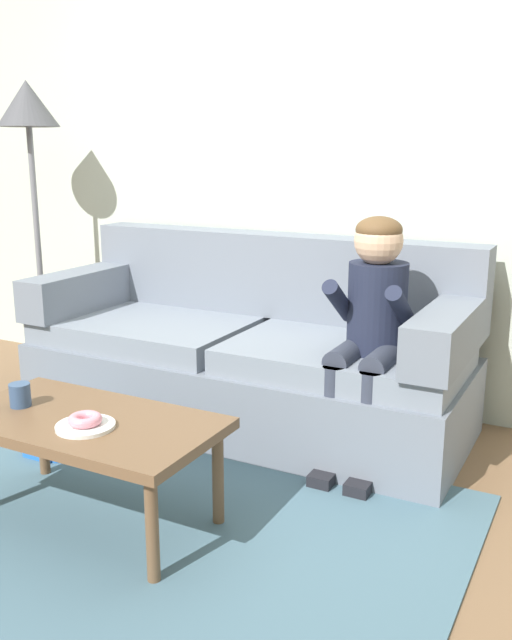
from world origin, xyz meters
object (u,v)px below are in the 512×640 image
object	(u,v)px
couch	(250,356)
person_child	(371,318)
mug	(20,395)
donut	(85,419)
floor_lamp	(29,132)
coffee_table	(87,430)
toy_controller	(43,454)

from	to	relation	value
couch	person_child	world-z (taller)	person_child
couch	mug	xyz separation A→B (m)	(-0.34, -1.21, 0.13)
donut	floor_lamp	xyz separation A→B (m)	(-1.53, 1.35, 1.02)
person_child	floor_lamp	size ratio (longest dim) A/B	0.63
couch	floor_lamp	xyz separation A→B (m)	(-1.51, 0.09, 1.13)
floor_lamp	couch	bearing A→B (deg)	-3.48
coffee_table	donut	bearing A→B (deg)	-49.55
toy_controller	floor_lamp	world-z (taller)	floor_lamp
couch	toy_controller	size ratio (longest dim) A/B	9.82
coffee_table	mug	xyz separation A→B (m)	(-0.30, -0.02, 0.09)
person_child	mug	size ratio (longest dim) A/B	12.24
person_child	floor_lamp	bearing A→B (deg)	172.32
donut	mug	distance (m)	0.37
floor_lamp	toy_controller	bearing A→B (deg)	-46.85
couch	mug	size ratio (longest dim) A/B	24.67
person_child	donut	world-z (taller)	person_child
mug	floor_lamp	xyz separation A→B (m)	(-1.16, 1.30, 1.01)
coffee_table	floor_lamp	bearing A→B (deg)	138.83
donut	couch	bearing A→B (deg)	90.91
couch	toy_controller	distance (m)	1.11
couch	mug	bearing A→B (deg)	-105.82
person_child	mug	xyz separation A→B (m)	(-1.05, -1.01, -0.20)
toy_controller	floor_lamp	distance (m)	1.96
couch	donut	bearing A→B (deg)	-89.09
person_child	mug	bearing A→B (deg)	-136.23
couch	toy_controller	bearing A→B (deg)	-124.65
coffee_table	mug	bearing A→B (deg)	-175.74
couch	person_child	bearing A→B (deg)	-16.32
toy_controller	coffee_table	bearing A→B (deg)	-48.40
couch	person_child	size ratio (longest dim) A/B	2.02
toy_controller	mug	bearing A→B (deg)	-71.54
coffee_table	donut	xyz separation A→B (m)	(0.06, -0.07, 0.08)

